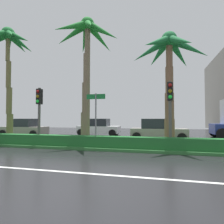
# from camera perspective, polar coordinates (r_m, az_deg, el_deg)

# --- Properties ---
(ground_plane) EXTENTS (90.00, 42.00, 0.10)m
(ground_plane) POSITION_cam_1_polar(r_m,az_deg,el_deg) (13.02, 5.45, -9.83)
(ground_plane) COLOR black
(near_lane_divider_stripe) EXTENTS (81.00, 0.14, 0.01)m
(near_lane_divider_stripe) POSITION_cam_1_polar(r_m,az_deg,el_deg) (6.31, -4.78, -17.88)
(near_lane_divider_stripe) COLOR white
(near_lane_divider_stripe) RESTS_ON ground_plane
(median_strip) EXTENTS (85.50, 4.00, 0.15)m
(median_strip) POSITION_cam_1_polar(r_m,az_deg,el_deg) (12.02, 4.71, -9.88)
(median_strip) COLOR #2D6B33
(median_strip) RESTS_ON ground_plane
(median_hedge) EXTENTS (76.50, 0.70, 0.60)m
(median_hedge) POSITION_cam_1_polar(r_m,az_deg,el_deg) (10.61, 3.44, -8.91)
(median_hedge) COLOR #1E6028
(median_hedge) RESTS_ON median_strip
(palm_tree_mid_left) EXTENTS (3.83, 3.83, 8.21)m
(palm_tree_mid_left) POSITION_cam_1_polar(r_m,az_deg,el_deg) (16.50, -28.40, 16.44)
(palm_tree_mid_left) COLOR brown
(palm_tree_mid_left) RESTS_ON median_strip
(palm_tree_centre_left) EXTENTS (4.86, 4.53, 8.49)m
(palm_tree_centre_left) POSITION_cam_1_polar(r_m,az_deg,el_deg) (13.86, -7.54, 18.60)
(palm_tree_centre_left) COLOR #72614B
(palm_tree_centre_left) RESTS_ON median_strip
(palm_tree_centre) EXTENTS (4.44, 4.23, 6.71)m
(palm_tree_centre) POSITION_cam_1_polar(r_m,az_deg,el_deg) (12.16, 16.53, 14.76)
(palm_tree_centre) COLOR brown
(palm_tree_centre) RESTS_ON median_strip
(traffic_signal_median_left) EXTENTS (0.28, 0.43, 3.51)m
(traffic_signal_median_left) POSITION_cam_1_polar(r_m,az_deg,el_deg) (12.80, -20.81, 1.90)
(traffic_signal_median_left) COLOR #4C4C47
(traffic_signal_median_left) RESTS_ON median_strip
(traffic_signal_median_right) EXTENTS (0.28, 0.43, 3.57)m
(traffic_signal_median_right) POSITION_cam_1_polar(r_m,az_deg,el_deg) (10.61, 16.84, 2.84)
(traffic_signal_median_right) COLOR #4C4C47
(traffic_signal_median_right) RESTS_ON median_strip
(street_name_sign) EXTENTS (1.10, 0.08, 3.00)m
(street_name_sign) POSITION_cam_1_polar(r_m,az_deg,el_deg) (10.82, -4.83, -0.13)
(street_name_sign) COLOR slate
(street_name_sign) RESTS_ON median_strip
(car_in_traffic_leading) EXTENTS (4.30, 2.02, 1.72)m
(car_in_traffic_leading) POSITION_cam_1_polar(r_m,az_deg,el_deg) (20.40, -24.64, -4.33)
(car_in_traffic_leading) COLOR gray
(car_in_traffic_leading) RESTS_ON ground_plane
(car_in_traffic_second) EXTENTS (4.30, 2.02, 1.72)m
(car_in_traffic_second) POSITION_cam_1_polar(r_m,az_deg,el_deg) (20.02, -4.03, -4.55)
(car_in_traffic_second) COLOR white
(car_in_traffic_second) RESTS_ON ground_plane
(car_in_traffic_third) EXTENTS (4.30, 2.02, 1.72)m
(car_in_traffic_third) POSITION_cam_1_polar(r_m,az_deg,el_deg) (15.73, 13.52, -5.21)
(car_in_traffic_third) COLOR gray
(car_in_traffic_third) RESTS_ON ground_plane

